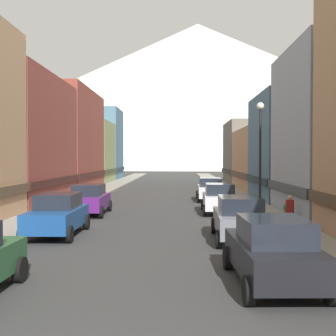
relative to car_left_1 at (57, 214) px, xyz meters
name	(u,v)px	position (x,y,z in m)	size (l,w,h in m)	color
sidewalk_left	(94,194)	(-2.45, 21.13, -0.82)	(2.50, 100.00, 0.15)	gray
sidewalk_right	(233,194)	(10.05, 21.13, -0.82)	(2.50, 100.00, 0.15)	gray
storefront_left_2	(4,142)	(-7.65, 13.61, 3.59)	(8.20, 12.68, 9.30)	brown
storefront_left_3	(57,142)	(-7.40, 27.29, 4.06)	(7.71, 13.90, 10.27)	brown
storefront_left_4	(81,154)	(-7.53, 39.28, 2.94)	(7.95, 9.47, 7.98)	#8C9966
storefront_left_5	(95,146)	(-7.52, 48.77, 4.25)	(7.93, 8.58, 10.65)	slate
storefront_right_3	(313,149)	(15.60, 16.11, 3.06)	(8.89, 9.16, 8.21)	slate
storefront_right_4	(276,161)	(15.00, 26.61, 2.08)	(7.70, 11.81, 6.18)	tan
storefront_right_5	(261,154)	(15.61, 37.83, 2.87)	(8.92, 10.26, 7.83)	#66605B
car_left_1	(57,214)	(0.00, 0.00, 0.00)	(2.07, 4.41, 1.78)	#19478C
car_left_2	(90,199)	(0.00, 6.91, 0.00)	(2.11, 4.42, 1.78)	#591E72
car_right_0	(273,251)	(7.60, -7.32, 0.00)	(2.19, 4.46, 1.78)	black
car_right_1	(239,218)	(7.60, -1.08, 0.00)	(2.15, 4.44, 1.78)	slate
car_right_2	(219,198)	(7.60, 7.75, 0.00)	(2.14, 4.44, 1.78)	silver
car_right_3	(210,189)	(7.60, 15.42, 0.00)	(2.12, 4.43, 1.78)	silver
potted_plant_0	(289,211)	(10.80, 4.00, -0.31)	(0.55, 0.55, 0.89)	gray
pedestrian_0	(290,214)	(10.05, 0.77, -0.06)	(0.36, 0.36, 1.52)	maroon
streetlamp_right	(260,144)	(9.15, 3.01, 3.09)	(0.36, 0.36, 5.86)	black
mountain_backdrop	(198,94)	(16.44, 246.13, 40.08)	(314.39, 314.39, 81.95)	silver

